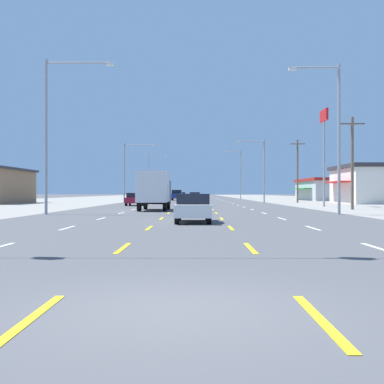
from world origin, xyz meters
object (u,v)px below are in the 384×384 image
hatchback_inner_left_farthest (182,195)px  hatchback_far_left_far (152,197)px  pole_sign_right_row_1 (324,133)px  streetlight_right_row_0 (334,129)px  sedan_center_turn_nearest (193,208)px  box_truck_inner_left_near (154,189)px  sedan_far_left_mid (135,199)px  suv_inner_left_farther (177,195)px  hatchback_center_turn_midfar (195,197)px  streetlight_left_row_1 (128,167)px  streetlight_left_row_0 (53,124)px  streetlight_right_row_2 (239,171)px  streetlight_right_row_1 (261,166)px  streetlight_left_row_2 (151,173)px

hatchback_inner_left_farthest → hatchback_far_left_far: bearing=-93.3°
pole_sign_right_row_1 → streetlight_right_row_0: bearing=-102.6°
sedan_center_turn_nearest → box_truck_inner_left_near: box_truck_inner_left_near is taller
streetlight_right_row_0 → sedan_far_left_mid: bearing=126.8°
suv_inner_left_farther → box_truck_inner_left_near: bearing=-89.9°
suv_inner_left_farther → hatchback_center_turn_midfar: bearing=-77.3°
streetlight_left_row_1 → hatchback_center_turn_midfar: bearing=35.2°
streetlight_left_row_0 → box_truck_inner_left_near: bearing=49.1°
suv_inner_left_farther → streetlight_right_row_2: bearing=48.7°
streetlight_left_row_0 → suv_inner_left_farther: bearing=83.9°
hatchback_far_left_far → hatchback_inner_left_farthest: 57.25m
pole_sign_right_row_1 → streetlight_right_row_2: (-4.18, 55.51, -1.75)m
box_truck_inner_left_near → streetlight_right_row_0: size_ratio=0.69×
hatchback_inner_left_farthest → streetlight_left_row_0: size_ratio=0.36×
streetlight_right_row_0 → streetlight_right_row_1: (-0.12, 37.04, -0.57)m
sedan_far_left_mid → pole_sign_right_row_1: size_ratio=0.43×
hatchback_center_turn_midfar → hatchback_far_left_far: (-6.84, 0.39, 0.00)m
suv_inner_left_farther → sedan_center_turn_nearest: bearing=-87.1°
sedan_far_left_mid → hatchback_far_left_far: bearing=90.0°
pole_sign_right_row_1 → hatchback_center_turn_midfar: bearing=118.7°
streetlight_left_row_0 → streetlight_right_row_2: streetlight_left_row_0 is taller
suv_inner_left_farther → streetlight_left_row_0: size_ratio=0.45×
suv_inner_left_farther → sedan_far_left_mid: bearing=-95.3°
suv_inner_left_farther → streetlight_left_row_2: (-6.38, 14.95, 4.71)m
hatchback_inner_left_farthest → streetlight_right_row_1: size_ratio=0.42×
hatchback_far_left_far → streetlight_right_row_1: size_ratio=0.42×
pole_sign_right_row_1 → streetlight_right_row_1: pole_sign_right_row_1 is taller
hatchback_far_left_far → pole_sign_right_row_1: (20.73, -25.70, 7.11)m
pole_sign_right_row_1 → streetlight_right_row_0: size_ratio=1.00×
streetlight_left_row_0 → streetlight_left_row_1: (0.05, 37.04, -1.12)m
sedan_center_turn_nearest → streetlight_right_row_0: bearing=42.4°
streetlight_right_row_1 → streetlight_left_row_0: bearing=-117.6°
sedan_center_turn_nearest → streetlight_left_row_2: 83.68m
suv_inner_left_farther → streetlight_left_row_1: bearing=-105.8°
streetlight_left_row_2 → pole_sign_right_row_1: bearing=-66.9°
streetlight_left_row_2 → streetlight_right_row_0: bearing=-75.2°
hatchback_far_left_far → streetlight_right_row_1: 18.56m
box_truck_inner_left_near → streetlight_left_row_2: size_ratio=0.73×
sedan_center_turn_nearest → box_truck_inner_left_near: bearing=101.7°
hatchback_far_left_far → streetlight_left_row_0: (-2.91, -44.26, 5.48)m
streetlight_left_row_2 → sedan_far_left_mid: bearing=-86.7°
sedan_center_turn_nearest → sedan_far_left_mid: size_ratio=1.00×
hatchback_far_left_far → streetlight_left_row_2: size_ratio=0.39×
hatchback_inner_left_farthest → pole_sign_right_row_1: 84.97m
sedan_far_left_mid → streetlight_left_row_2: bearing=93.3°
suv_inner_left_farther → streetlight_left_row_1: (-6.26, -22.08, 4.11)m
hatchback_inner_left_farthest → streetlight_left_row_0: 101.76m
sedan_far_left_mid → hatchback_center_turn_midfar: size_ratio=1.15×
streetlight_right_row_0 → streetlight_left_row_2: (-19.58, 74.07, -0.18)m
pole_sign_right_row_1 → streetlight_left_row_1: bearing=141.9°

